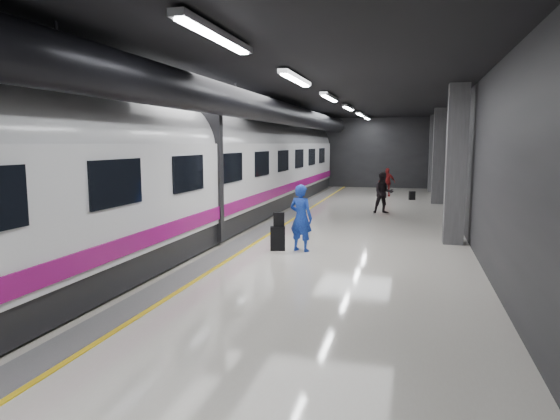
% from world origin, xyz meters
% --- Properties ---
extents(ground, '(40.00, 40.00, 0.00)m').
position_xyz_m(ground, '(0.00, 0.00, 0.00)').
color(ground, beige).
rests_on(ground, ground).
extents(platform_hall, '(10.02, 40.02, 4.51)m').
position_xyz_m(platform_hall, '(-0.29, 0.96, 3.54)').
color(platform_hall, black).
rests_on(platform_hall, ground).
extents(train, '(3.05, 38.00, 4.05)m').
position_xyz_m(train, '(-3.25, -0.00, 2.07)').
color(train, black).
rests_on(train, ground).
extents(traveler_main, '(0.75, 0.60, 1.79)m').
position_xyz_m(traveler_main, '(0.55, -0.12, 0.89)').
color(traveler_main, blue).
rests_on(traveler_main, ground).
extents(suitcase_main, '(0.44, 0.34, 0.64)m').
position_xyz_m(suitcase_main, '(-0.07, -0.20, 0.32)').
color(suitcase_main, black).
rests_on(suitcase_main, ground).
extents(shoulder_bag, '(0.31, 0.20, 0.38)m').
position_xyz_m(shoulder_bag, '(-0.05, -0.17, 0.83)').
color(shoulder_bag, black).
rests_on(shoulder_bag, suitcase_main).
extents(traveler_far_a, '(0.96, 0.84, 1.68)m').
position_xyz_m(traveler_far_a, '(2.24, 7.84, 0.84)').
color(traveler_far_a, black).
rests_on(traveler_far_a, ground).
extents(traveler_far_b, '(0.94, 0.50, 1.53)m').
position_xyz_m(traveler_far_b, '(2.04, 14.72, 0.77)').
color(traveler_far_b, maroon).
rests_on(traveler_far_b, ground).
extents(suitcase_far, '(0.34, 0.27, 0.44)m').
position_xyz_m(suitcase_far, '(3.39, 13.22, 0.22)').
color(suitcase_far, black).
rests_on(suitcase_far, ground).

